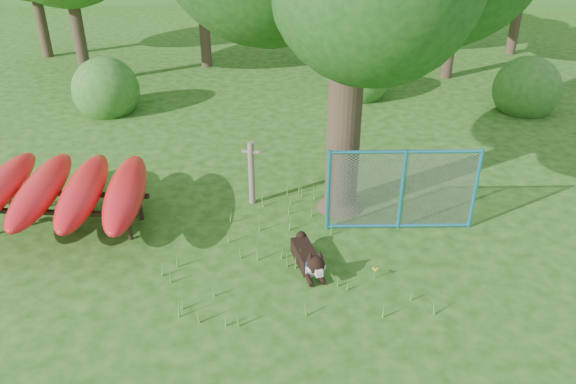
{
  "coord_description": "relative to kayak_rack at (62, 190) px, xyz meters",
  "views": [
    {
      "loc": [
        0.5,
        -7.04,
        5.54
      ],
      "look_at": [
        0.2,
        1.2,
        1.0
      ],
      "focal_mm": 35.0,
      "sensor_mm": 36.0,
      "label": 1
    }
  ],
  "objects": [
    {
      "name": "shrub_right",
      "position": [
        10.33,
        6.45,
        -0.76
      ],
      "size": [
        1.8,
        1.8,
        1.8
      ],
      "primitive_type": "sphere",
      "color": "#28601F",
      "rests_on": "ground"
    },
    {
      "name": "shrub_mid",
      "position": [
        5.83,
        7.45,
        -0.76
      ],
      "size": [
        1.8,
        1.8,
        1.8
      ],
      "primitive_type": "sphere",
      "color": "#28601F",
      "rests_on": "ground"
    },
    {
      "name": "husky_dog",
      "position": [
        4.4,
        -1.15,
        -0.57
      ],
      "size": [
        0.6,
        1.24,
        0.56
      ],
      "rotation": [
        0.0,
        0.0,
        0.31
      ],
      "color": "black",
      "rests_on": "ground"
    },
    {
      "name": "kayak_rack",
      "position": [
        0.0,
        0.0,
        0.0
      ],
      "size": [
        3.24,
        2.99,
        1.0
      ],
      "rotation": [
        0.0,
        0.0,
        -0.03
      ],
      "color": "black",
      "rests_on": "ground"
    },
    {
      "name": "shrub_left",
      "position": [
        -1.17,
        5.95,
        -0.76
      ],
      "size": [
        1.8,
        1.8,
        1.8
      ],
      "primitive_type": "sphere",
      "color": "#28601F",
      "rests_on": "ground"
    },
    {
      "name": "wooden_post",
      "position": [
        3.28,
        1.01,
        -0.08
      ],
      "size": [
        0.36,
        0.13,
        1.3
      ],
      "rotation": [
        0.0,
        0.0,
        -0.12
      ],
      "color": "#6E6052",
      "rests_on": "ground"
    },
    {
      "name": "fence_section",
      "position": [
        6.03,
        0.18,
        0.02
      ],
      "size": [
        2.68,
        0.21,
        2.61
      ],
      "rotation": [
        0.0,
        0.0,
        0.05
      ],
      "color": "teal",
      "rests_on": "ground"
    },
    {
      "name": "wildflower_clump",
      "position": [
        5.45,
        -1.36,
        -0.59
      ],
      "size": [
        0.1,
        0.1,
        0.22
      ],
      "rotation": [
        0.0,
        0.0,
        -0.37
      ],
      "color": "#4C9631",
      "rests_on": "ground"
    },
    {
      "name": "ground",
      "position": [
        3.83,
        -1.55,
        -0.76
      ],
      "size": [
        80.0,
        80.0,
        0.0
      ],
      "primitive_type": "plane",
      "color": "#1B470E",
      "rests_on": "ground"
    }
  ]
}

